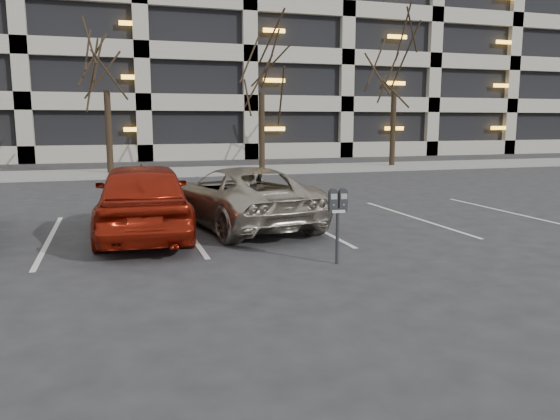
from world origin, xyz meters
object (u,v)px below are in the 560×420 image
object	(u,v)px
tree_c	(261,43)
suv_silver	(240,196)
car_red	(143,198)
tree_b	(104,38)
tree_d	(396,44)
parking_meter	(338,207)

from	to	relation	value
tree_c	suv_silver	distance (m)	14.98
tree_c	car_red	size ratio (longest dim) A/B	1.76
tree_b	tree_c	size ratio (longest dim) A/B	0.99
tree_d	car_red	bearing A→B (deg)	-133.65
car_red	tree_d	bearing A→B (deg)	-131.42
parking_meter	tree_b	bearing A→B (deg)	108.76
tree_c	suv_silver	xyz separation A→B (m)	(-4.15, -13.39, -5.29)
suv_silver	car_red	xyz separation A→B (m)	(-2.19, -0.60, 0.12)
parking_meter	suv_silver	world-z (taller)	suv_silver
tree_b	tree_c	world-z (taller)	tree_c
tree_b	tree_d	size ratio (longest dim) A/B	0.95
tree_d	car_red	world-z (taller)	tree_d
car_red	tree_c	bearing A→B (deg)	-112.16
tree_d	suv_silver	bearing A→B (deg)	-129.78
tree_d	suv_silver	xyz separation A→B (m)	(-11.15, -13.39, -5.53)
tree_c	suv_silver	world-z (taller)	tree_c
tree_b	tree_d	bearing A→B (deg)	0.00
tree_c	suv_silver	bearing A→B (deg)	-107.22
suv_silver	car_red	bearing A→B (deg)	5.08
parking_meter	car_red	bearing A→B (deg)	139.53
tree_d	tree_c	bearing A→B (deg)	180.00
tree_c	tree_d	world-z (taller)	tree_d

